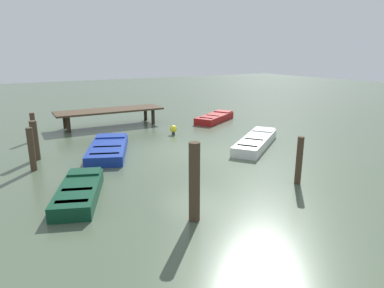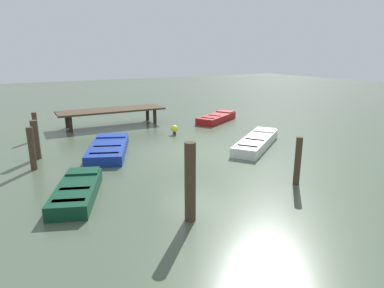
{
  "view_description": "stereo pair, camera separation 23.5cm",
  "coord_description": "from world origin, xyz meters",
  "views": [
    {
      "loc": [
        -6.86,
        -11.71,
        4.08
      ],
      "look_at": [
        0.0,
        0.0,
        0.35
      ],
      "focal_mm": 31.34,
      "sensor_mm": 36.0,
      "label": 1
    },
    {
      "loc": [
        -6.65,
        -11.83,
        4.08
      ],
      "look_at": [
        0.0,
        0.0,
        0.35
      ],
      "focal_mm": 31.34,
      "sensor_mm": 36.0,
      "label": 2
    }
  ],
  "objects": [
    {
      "name": "ground_plane",
      "position": [
        0.0,
        0.0,
        0.0
      ],
      "size": [
        80.0,
        80.0,
        0.0
      ],
      "primitive_type": "plane",
      "color": "#475642"
    },
    {
      "name": "dock_segment",
      "position": [
        -1.41,
        6.82,
        0.84
      ],
      "size": [
        5.97,
        1.91,
        0.95
      ],
      "rotation": [
        0.0,
        0.0,
        -0.03
      ],
      "color": "#423323",
      "rests_on": "ground_plane"
    },
    {
      "name": "rowboat_dark_green",
      "position": [
        -5.16,
        -2.41,
        0.22
      ],
      "size": [
        2.06,
        3.06,
        0.46
      ],
      "rotation": [
        0.0,
        0.0,
        1.19
      ],
      "color": "#0C3823",
      "rests_on": "ground_plane"
    },
    {
      "name": "rowboat_white",
      "position": [
        2.94,
        -0.64,
        0.22
      ],
      "size": [
        3.99,
        3.28,
        0.46
      ],
      "rotation": [
        0.0,
        0.0,
        0.62
      ],
      "color": "silver",
      "rests_on": "ground_plane"
    },
    {
      "name": "rowboat_red",
      "position": [
        4.5,
        4.93,
        0.22
      ],
      "size": [
        3.34,
        2.55,
        0.46
      ],
      "rotation": [
        0.0,
        0.0,
        0.52
      ],
      "color": "maroon",
      "rests_on": "ground_plane"
    },
    {
      "name": "rowboat_blue",
      "position": [
        -3.12,
        1.54,
        0.22
      ],
      "size": [
        2.69,
        3.86,
        0.46
      ],
      "rotation": [
        0.0,
        0.0,
        1.17
      ],
      "color": "navy",
      "rests_on": "ground_plane"
    },
    {
      "name": "mooring_piling_mid_left",
      "position": [
        -6.03,
        0.9,
        0.78
      ],
      "size": [
        0.22,
        0.22,
        1.56
      ],
      "primitive_type": "cylinder",
      "color": "#423323",
      "rests_on": "ground_plane"
    },
    {
      "name": "mooring_piling_near_left",
      "position": [
        -5.78,
        2.2,
        0.77
      ],
      "size": [
        0.28,
        0.28,
        1.55
      ],
      "primitive_type": "cylinder",
      "color": "#423323",
      "rests_on": "ground_plane"
    },
    {
      "name": "mooring_piling_center",
      "position": [
        -2.95,
        -5.16,
        1.01
      ],
      "size": [
        0.28,
        0.28,
        2.03
      ],
      "primitive_type": "cylinder",
      "color": "#423323",
      "rests_on": "ground_plane"
    },
    {
      "name": "mooring_piling_far_right",
      "position": [
        -5.52,
        5.47,
        0.67
      ],
      "size": [
        0.22,
        0.22,
        1.33
      ],
      "primitive_type": "cylinder",
      "color": "#423323",
      "rests_on": "ground_plane"
    },
    {
      "name": "mooring_piling_far_left",
      "position": [
        1.14,
        -4.75,
        0.78
      ],
      "size": [
        0.2,
        0.2,
        1.55
      ],
      "primitive_type": "cylinder",
      "color": "#423323",
      "rests_on": "ground_plane"
    },
    {
      "name": "marker_buoy",
      "position": [
        0.76,
        3.18,
        0.29
      ],
      "size": [
        0.36,
        0.36,
        0.48
      ],
      "color": "#262626",
      "rests_on": "ground_plane"
    }
  ]
}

